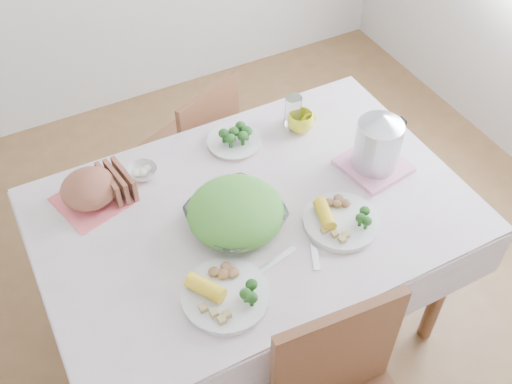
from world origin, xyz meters
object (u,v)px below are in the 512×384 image
dining_table (254,273)px  electric_kettle (378,143)px  salad_bowl (236,217)px  dinner_plate_left (226,296)px  yellow_mug (300,122)px  chair_far (186,139)px  dinner_plate_right (341,222)px

dining_table → electric_kettle: bearing=-2.5°
salad_bowl → dinner_plate_left: salad_bowl is taller
dining_table → yellow_mug: bearing=38.9°
chair_far → salad_bowl: size_ratio=2.65×
chair_far → electric_kettle: 1.01m
salad_bowl → yellow_mug: bearing=36.1°
chair_far → yellow_mug: bearing=101.4°
dining_table → salad_bowl: 0.44m
electric_kettle → salad_bowl: bearing=-155.4°
dining_table → electric_kettle: electric_kettle is taller
chair_far → dining_table: bearing=64.6°
dining_table → dinner_plate_right: 0.50m
dinner_plate_right → electric_kettle: bearing=34.2°
salad_bowl → dinner_plate_right: (0.32, -0.16, -0.03)m
salad_bowl → yellow_mug: 0.56m
dining_table → electric_kettle: size_ratio=5.95×
dinner_plate_left → yellow_mug: bearing=43.6°
yellow_mug → electric_kettle: 0.35m
dinner_plate_left → electric_kettle: electric_kettle is taller
dining_table → dinner_plate_right: dinner_plate_right is taller
salad_bowl → dinner_plate_left: 0.30m
yellow_mug → dining_table: bearing=-141.1°
dining_table → salad_bowl: size_ratio=4.50×
dinner_plate_left → dinner_plate_right: size_ratio=1.05×
chair_far → dinner_plate_left: chair_far is taller
chair_far → salad_bowl: (-0.13, -0.81, 0.34)m
salad_bowl → dinner_plate_right: bearing=-27.2°
electric_kettle → dining_table: bearing=-159.3°
salad_bowl → dinner_plate_left: size_ratio=1.12×
salad_bowl → electric_kettle: bearing=1.4°
dinner_plate_left → yellow_mug: size_ratio=2.68×
salad_bowl → dinner_plate_left: (-0.16, -0.25, -0.03)m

